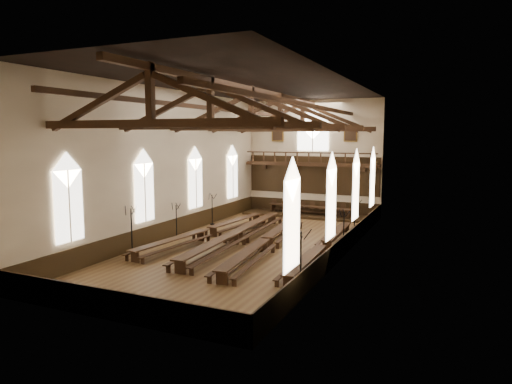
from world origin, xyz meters
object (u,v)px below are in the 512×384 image
refectory_row_c (265,241)px  high_table (309,207)px  candelabrum_left_mid (177,227)px  candelabrum_left_far (212,215)px  refectory_row_d (323,246)px  refectory_row_a (207,231)px  candelabrum_right_far (354,226)px  candelabrum_left_near (132,239)px  candelabrum_right_near (301,271)px  refectory_row_b (236,234)px  dais (309,215)px  candelabrum_right_mid (344,237)px

refectory_row_c → high_table: bearing=94.9°
candelabrum_left_mid → candelabrum_left_far: candelabrum_left_far is taller
refectory_row_c → refectory_row_d: refectory_row_c is taller
refectory_row_a → candelabrum_left_mid: size_ratio=5.93×
candelabrum_right_far → refectory_row_d: bearing=-98.9°
candelabrum_left_near → candelabrum_right_near: bearing=-10.4°
candelabrum_left_near → candelabrum_right_near: (11.10, -2.03, -0.00)m
high_table → candelabrum_left_near: bearing=-109.7°
refectory_row_b → candelabrum_left_mid: candelabrum_left_mid is taller
dais → candelabrum_right_far: size_ratio=4.27×
refectory_row_d → candelabrum_left_mid: 10.34m
refectory_row_a → refectory_row_b: 2.36m
candelabrum_right_mid → refectory_row_a: bearing=-173.3°
refectory_row_d → candelabrum_right_mid: 1.94m
dais → candelabrum_right_mid: bearing=-61.8°
refectory_row_a → refectory_row_d: 8.26m
refectory_row_a → candelabrum_left_mid: candelabrum_left_mid is taller
candelabrum_right_far → dais: bearing=127.9°
refectory_row_d → refectory_row_c: bearing=-171.8°
high_table → refectory_row_c: bearing=-85.1°
candelabrum_right_far → candelabrum_left_far: bearing=178.9°
refectory_row_b → dais: 11.42m
refectory_row_a → dais: bearing=71.4°
candelabrum_left_mid → candelabrum_right_far: 12.05m
high_table → candelabrum_left_near: size_ratio=2.69×
dais → candelabrum_left_near: 17.17m
refectory_row_c → candelabrum_left_mid: (-6.82, 0.67, 0.18)m
refectory_row_b → refectory_row_d: refectory_row_b is taller
refectory_row_d → candelabrum_right_far: candelabrum_right_far is taller
refectory_row_b → candelabrum_left_far: (-4.43, 4.72, 0.17)m
candelabrum_left_far → candelabrum_right_far: bearing=-1.1°
refectory_row_b → candelabrum_right_near: candelabrum_right_near is taller
refectory_row_d → candelabrum_left_near: bearing=-156.6°
refectory_row_c → candelabrum_left_far: (-6.82, 5.58, 0.20)m
dais → candelabrum_left_mid: size_ratio=4.79×
refectory_row_c → candelabrum_right_far: (4.28, 5.37, 0.26)m
refectory_row_b → candelabrum_left_near: bearing=-132.6°
candelabrum_left_near → candelabrum_left_far: size_ratio=1.15×
refectory_row_d → candelabrum_left_far: candelabrum_left_far is taller
refectory_row_c → candelabrum_right_near: size_ratio=5.13×
refectory_row_a → dais: refectory_row_a is taller
candelabrum_left_far → candelabrum_right_far: candelabrum_right_far is taller
refectory_row_a → candelabrum_left_mid: 2.18m
dais → candelabrum_left_mid: 12.90m
refectory_row_c → candelabrum_left_near: size_ratio=5.11×
candelabrum_right_near → refectory_row_a: bearing=141.3°
dais → candelabrum_right_near: bearing=-73.7°
high_table → candelabrum_right_near: (5.31, -18.18, 0.07)m
high_table → candelabrum_right_near: size_ratio=2.70×
dais → candelabrum_right_far: 8.68m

